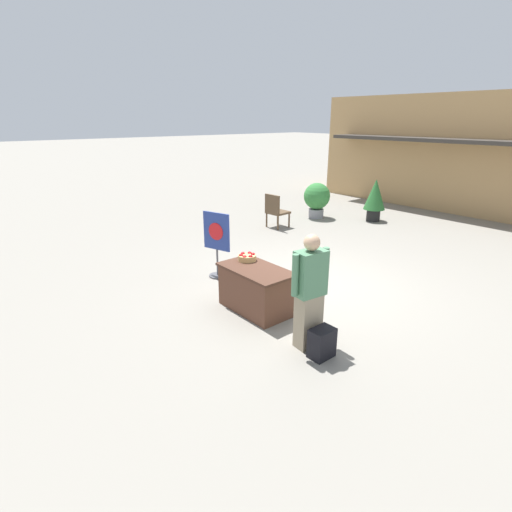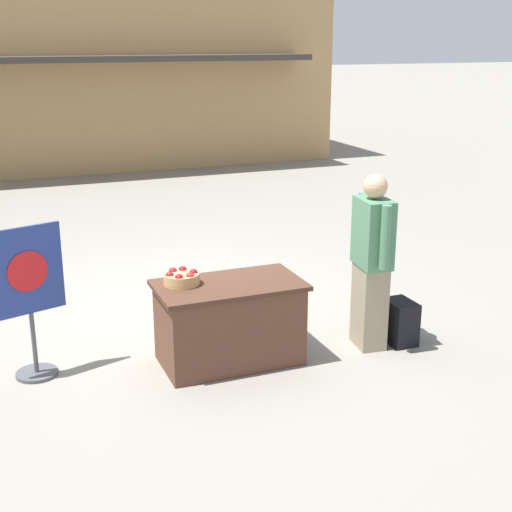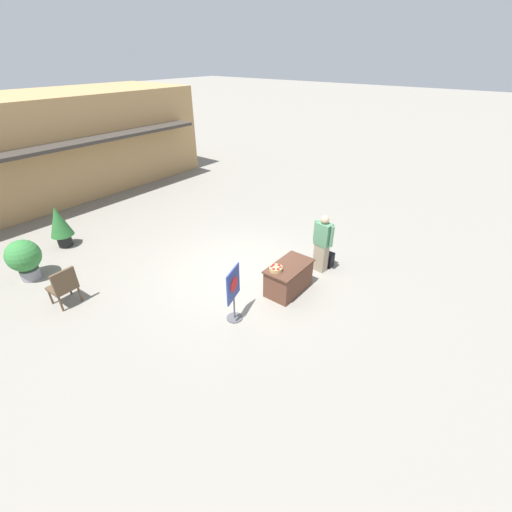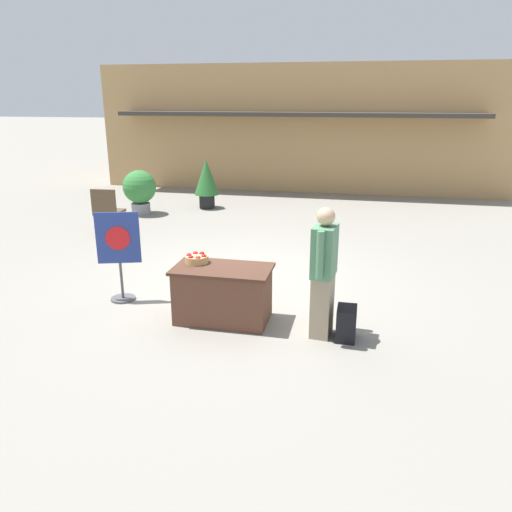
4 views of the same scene
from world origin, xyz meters
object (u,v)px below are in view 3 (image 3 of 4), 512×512
(backpack, at_px, (327,259))
(display_table, at_px, (289,278))
(person_visitor, at_px, (322,243))
(patio_chair, at_px, (64,285))
(potted_plant_near_right, at_px, (59,224))
(poster_board, at_px, (234,292))
(potted_plant_far_right, at_px, (24,257))
(apple_basket, at_px, (276,268))

(backpack, bearing_deg, display_table, 172.41)
(person_visitor, xyz_separation_m, patio_chair, (-5.06, 4.01, -0.30))
(display_table, height_order, potted_plant_near_right, potted_plant_near_right)
(backpack, bearing_deg, poster_board, 170.08)
(person_visitor, relative_size, poster_board, 1.24)
(patio_chair, height_order, potted_plant_near_right, potted_plant_near_right)
(backpack, bearing_deg, potted_plant_near_right, 119.90)
(display_table, xyz_separation_m, person_visitor, (1.34, -0.17, 0.47))
(potted_plant_far_right, bearing_deg, potted_plant_near_right, 35.99)
(apple_basket, distance_m, person_visitor, 1.76)
(backpack, distance_m, potted_plant_far_right, 8.07)
(patio_chair, bearing_deg, poster_board, -152.17)
(patio_chair, bearing_deg, apple_basket, -141.02)
(backpack, xyz_separation_m, potted_plant_near_right, (-4.01, 6.98, 0.54))
(apple_basket, xyz_separation_m, patio_chair, (-3.33, 3.72, -0.26))
(patio_chair, distance_m, potted_plant_near_right, 3.23)
(display_table, distance_m, potted_plant_near_right, 7.17)
(display_table, distance_m, person_visitor, 1.43)
(display_table, bearing_deg, apple_basket, 162.43)
(backpack, height_order, potted_plant_near_right, potted_plant_near_right)
(patio_chair, bearing_deg, person_visitor, -131.26)
(poster_board, bearing_deg, potted_plant_near_right, 168.68)
(apple_basket, xyz_separation_m, backpack, (2.04, -0.34, -0.60))
(backpack, height_order, patio_chair, patio_chair)
(person_visitor, xyz_separation_m, poster_board, (-2.99, 0.53, -0.10))
(potted_plant_near_right, bearing_deg, person_visitor, -61.88)
(apple_basket, bearing_deg, display_table, -17.57)
(person_visitor, distance_m, backpack, 0.71)
(patio_chair, bearing_deg, backpack, -129.97)
(potted_plant_near_right, bearing_deg, patio_chair, -114.95)
(patio_chair, height_order, potted_plant_far_right, potted_plant_far_right)
(display_table, distance_m, potted_plant_far_right, 6.87)
(apple_basket, height_order, potted_plant_near_right, potted_plant_near_right)
(apple_basket, distance_m, backpack, 2.16)
(backpack, xyz_separation_m, patio_chair, (-5.37, 4.06, 0.34))
(display_table, height_order, poster_board, poster_board)
(apple_basket, bearing_deg, patio_chair, 131.87)
(backpack, distance_m, patio_chair, 6.74)
(display_table, bearing_deg, potted_plant_far_right, 123.71)
(backpack, distance_m, poster_board, 3.40)
(display_table, xyz_separation_m, potted_plant_far_right, (-3.81, 5.71, 0.27))
(display_table, bearing_deg, patio_chair, 134.12)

